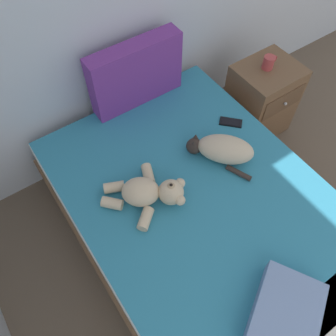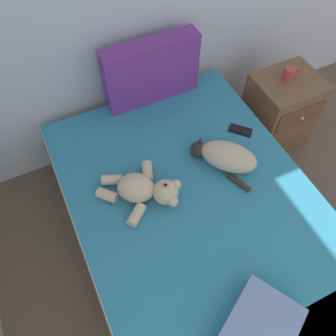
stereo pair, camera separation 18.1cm
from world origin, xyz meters
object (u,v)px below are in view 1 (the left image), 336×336
(throw_pillow, at_px, (285,316))
(mug, at_px, (269,62))
(cat, at_px, (222,149))
(teddy_bear, at_px, (149,192))
(nightstand, at_px, (261,100))
(patterned_cushion, at_px, (136,74))
(bed, at_px, (202,223))
(cell_phone, at_px, (231,122))

(throw_pillow, height_order, mug, mug)
(cat, bearing_deg, teddy_bear, -179.64)
(nightstand, bearing_deg, patterned_cushion, 157.84)
(bed, distance_m, cat, 0.48)
(cell_phone, height_order, nightstand, nightstand)
(bed, relative_size, nightstand, 3.30)
(throw_pillow, height_order, nightstand, throw_pillow)
(throw_pillow, bearing_deg, patterned_cushion, 82.68)
(patterned_cushion, distance_m, throw_pillow, 1.63)
(bed, bearing_deg, cat, 36.78)
(cell_phone, xyz_separation_m, throw_pillow, (-0.59, -1.07, 0.05))
(patterned_cushion, bearing_deg, mug, -21.21)
(throw_pillow, distance_m, mug, 1.67)
(mug, bearing_deg, nightstand, -61.25)
(cat, xyz_separation_m, cell_phone, (0.23, 0.18, -0.07))
(patterned_cushion, height_order, throw_pillow, patterned_cushion)
(patterned_cushion, xyz_separation_m, nightstand, (0.89, -0.36, -0.44))
(patterned_cushion, height_order, teddy_bear, patterned_cushion)
(bed, bearing_deg, patterned_cushion, 82.67)
(throw_pillow, bearing_deg, mug, 49.34)
(throw_pillow, relative_size, nightstand, 0.65)
(bed, bearing_deg, throw_pillow, -97.31)
(patterned_cushion, distance_m, teddy_bear, 0.82)
(patterned_cushion, distance_m, mug, 0.95)
(cat, bearing_deg, cell_phone, 37.48)
(bed, bearing_deg, mug, 30.22)
(cat, relative_size, teddy_bear, 0.92)
(bed, relative_size, teddy_bear, 4.41)
(cell_phone, bearing_deg, patterned_cushion, 125.47)
(bed, height_order, nightstand, nightstand)
(teddy_bear, distance_m, throw_pillow, 0.90)
(teddy_bear, bearing_deg, cat, 0.36)
(patterned_cushion, xyz_separation_m, cat, (0.16, -0.72, -0.15))
(cat, height_order, mug, mug)
(bed, xyz_separation_m, teddy_bear, (-0.25, 0.20, 0.33))
(bed, xyz_separation_m, cell_phone, (0.50, 0.38, 0.27))
(bed, height_order, cat, cat)
(cat, height_order, throw_pillow, cat)
(patterned_cushion, height_order, nightstand, patterned_cushion)
(bed, relative_size, throw_pillow, 5.06)
(teddy_bear, height_order, throw_pillow, teddy_bear)
(cat, xyz_separation_m, throw_pillow, (-0.36, -0.89, -0.02))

